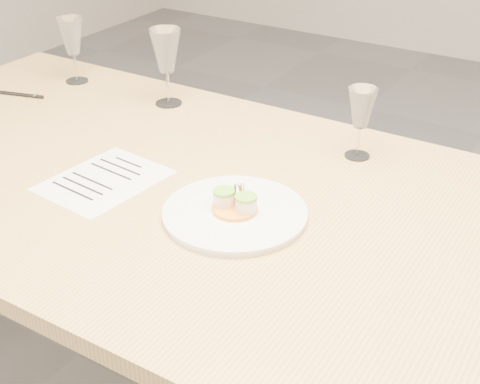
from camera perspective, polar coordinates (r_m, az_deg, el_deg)
The scene contains 7 objects.
dining_table at distance 1.45m, azimuth 2.22°, elevation -3.77°, with size 2.40×1.00×0.75m.
dinner_plate at distance 1.38m, azimuth -0.42°, elevation -1.72°, with size 0.30×0.30×0.08m.
recipe_sheet at distance 1.56m, azimuth -11.53°, elevation 0.98°, with size 0.24×0.29×0.00m.
ballpoint_pen at distance 2.09m, azimuth -18.16°, elevation 7.90°, with size 0.14×0.05×0.01m.
wine_glass_0 at distance 2.12m, azimuth -14.18°, elevation 12.66°, with size 0.08×0.08×0.20m.
wine_glass_1 at distance 1.90m, azimuth -6.34°, elevation 11.77°, with size 0.09×0.09×0.22m.
wine_glass_2 at distance 1.61m, azimuth 10.33°, elevation 6.92°, with size 0.07×0.07×0.18m.
Camera 1 is at (0.59, -1.06, 1.49)m, focal length 50.00 mm.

